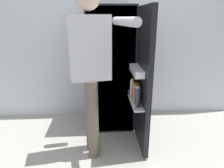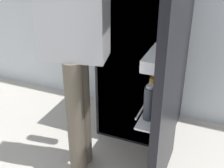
% 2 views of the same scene
% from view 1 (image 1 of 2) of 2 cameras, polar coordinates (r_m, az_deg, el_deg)
% --- Properties ---
extents(ground_plane, '(5.81, 5.81, 0.00)m').
position_cam_1_polar(ground_plane, '(2.62, 0.26, -16.32)').
color(ground_plane, '#B7B2A8').
extents(kitchen_wall, '(4.40, 0.10, 2.57)m').
position_cam_1_polar(kitchen_wall, '(3.02, -0.86, 14.50)').
color(kitchen_wall, silver).
rests_on(kitchen_wall, ground_plane).
extents(refrigerator, '(0.67, 1.16, 1.63)m').
position_cam_1_polar(refrigerator, '(2.71, 0.22, 3.98)').
color(refrigerator, black).
rests_on(refrigerator, ground_plane).
extents(person, '(0.64, 0.67, 1.77)m').
position_cam_1_polar(person, '(2.05, -5.96, 6.45)').
color(person, '#665B4C').
rests_on(person, ground_plane).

